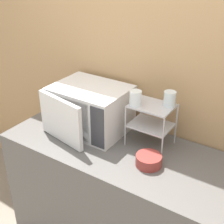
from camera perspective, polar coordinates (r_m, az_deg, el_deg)
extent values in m
cube|color=tan|center=(2.22, 7.56, 6.32)|extent=(8.00, 0.06, 2.60)
cube|color=#595654|center=(2.40, 2.03, -15.79)|extent=(1.71, 0.68, 0.91)
cube|color=silver|center=(2.27, -3.89, 0.74)|extent=(0.53, 0.41, 0.33)
cube|color=#B7B2A8|center=(2.17, -8.28, -0.88)|extent=(0.38, 0.01, 0.29)
cube|color=#333338|center=(2.02, -2.71, -2.95)|extent=(0.10, 0.01, 0.29)
cube|color=silver|center=(2.14, -9.38, -1.44)|extent=(0.41, 0.10, 0.32)
cylinder|color=#B2B2B7|center=(2.07, 2.44, -2.58)|extent=(0.01, 0.01, 0.30)
cylinder|color=#B2B2B7|center=(1.97, 9.27, -4.75)|extent=(0.01, 0.01, 0.30)
cylinder|color=#B2B2B7|center=(2.23, 5.22, -0.31)|extent=(0.01, 0.01, 0.30)
cylinder|color=#B2B2B7|center=(2.14, 11.65, -2.19)|extent=(0.01, 0.01, 0.30)
cube|color=#B2B2B7|center=(2.10, 7.11, -2.39)|extent=(0.27, 0.21, 0.01)
cube|color=#B2B2B7|center=(2.03, 7.35, 1.11)|extent=(0.27, 0.21, 0.01)
cylinder|color=silver|center=(2.00, 4.32, 2.57)|extent=(0.08, 0.08, 0.10)
cylinder|color=silver|center=(2.02, 10.51, 2.41)|extent=(0.08, 0.08, 0.10)
cylinder|color=maroon|center=(1.98, 6.66, -9.51)|extent=(0.09, 0.09, 0.01)
cylinder|color=maroon|center=(1.96, 6.71, -8.78)|extent=(0.16, 0.16, 0.07)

